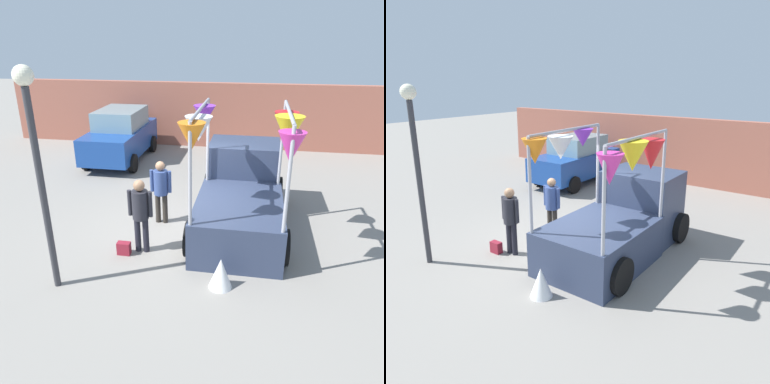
{
  "view_description": "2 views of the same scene",
  "coord_description": "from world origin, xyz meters",
  "views": [
    {
      "loc": [
        1.45,
        -7.8,
        4.35
      ],
      "look_at": [
        0.21,
        -0.64,
        1.29
      ],
      "focal_mm": 35.0,
      "sensor_mm": 36.0,
      "label": 1
    },
    {
      "loc": [
        5.33,
        -6.73,
        4.05
      ],
      "look_at": [
        0.5,
        -0.16,
        1.57
      ],
      "focal_mm": 35.0,
      "sensor_mm": 36.0,
      "label": 2
    }
  ],
  "objects": [
    {
      "name": "parked_car",
      "position": [
        -3.44,
        5.07,
        0.94
      ],
      "size": [
        1.88,
        4.0,
        1.88
      ],
      "color": "navy",
      "rests_on": "ground"
    },
    {
      "name": "handbag",
      "position": [
        -1.16,
        -1.25,
        0.14
      ],
      "size": [
        0.28,
        0.16,
        0.28
      ],
      "primitive_type": "cube",
      "color": "maroon",
      "rests_on": "ground"
    },
    {
      "name": "street_lamp",
      "position": [
        -2.04,
        -2.49,
        2.58
      ],
      "size": [
        0.32,
        0.32,
        3.96
      ],
      "color": "#333338",
      "rests_on": "ground"
    },
    {
      "name": "vendor_truck",
      "position": [
        1.21,
        0.66,
        0.9
      ],
      "size": [
        2.44,
        4.12,
        3.02
      ],
      "color": "#2D3851",
      "rests_on": "ground"
    },
    {
      "name": "person_customer",
      "position": [
        -0.81,
        -1.05,
        0.99
      ],
      "size": [
        0.53,
        0.34,
        1.65
      ],
      "color": "black",
      "rests_on": "ground"
    },
    {
      "name": "brick_boundary_wall",
      "position": [
        0.0,
        7.54,
        1.3
      ],
      "size": [
        18.0,
        0.36,
        2.6
      ],
      "primitive_type": "cube",
      "color": "#9E5947",
      "rests_on": "ground"
    },
    {
      "name": "ground_plane",
      "position": [
        0.0,
        0.0,
        0.0
      ],
      "size": [
        60.0,
        60.0,
        0.0
      ],
      "primitive_type": "plane",
      "color": "gray"
    },
    {
      "name": "folded_kite_bundle_white",
      "position": [
        0.99,
        -2.03,
        0.3
      ],
      "size": [
        0.62,
        0.62,
        0.6
      ],
      "primitive_type": "cone",
      "rotation": [
        0.0,
        0.0,
        2.33
      ],
      "color": "white",
      "rests_on": "ground"
    },
    {
      "name": "person_vendor",
      "position": [
        -0.73,
        0.35,
        0.96
      ],
      "size": [
        0.53,
        0.34,
        1.6
      ],
      "color": "#2D2823",
      "rests_on": "ground"
    }
  ]
}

